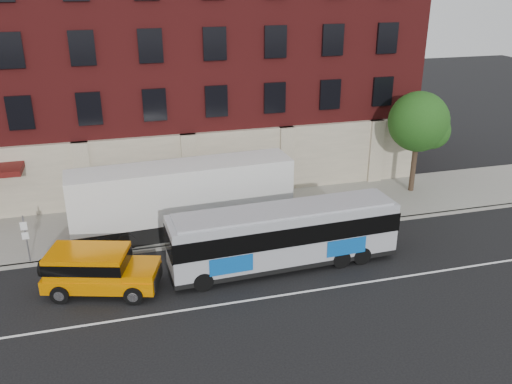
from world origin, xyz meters
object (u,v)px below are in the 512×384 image
object	(u,v)px
sign_pole	(26,237)
shipping_container	(183,200)
street_tree	(419,124)
city_bus	(284,234)
yellow_suv	(96,268)

from	to	relation	value
sign_pole	shipping_container	distance (m)	7.67
street_tree	shipping_container	distance (m)	14.86
sign_pole	city_bus	distance (m)	11.95
city_bus	yellow_suv	bearing A→B (deg)	179.90
shipping_container	sign_pole	bearing A→B (deg)	-169.06
sign_pole	street_tree	bearing A→B (deg)	8.61
street_tree	yellow_suv	world-z (taller)	street_tree
shipping_container	street_tree	bearing A→B (deg)	7.39
sign_pole	shipping_container	bearing A→B (deg)	10.94
street_tree	yellow_suv	bearing A→B (deg)	-160.98
sign_pole	city_bus	world-z (taller)	city_bus
street_tree	yellow_suv	xyz separation A→B (m)	(-18.94, -6.53, -3.30)
sign_pole	shipping_container	xyz separation A→B (m)	(7.52, 1.45, 0.42)
city_bus	shipping_container	bearing A→B (deg)	130.60
yellow_suv	city_bus	bearing A→B (deg)	-0.10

